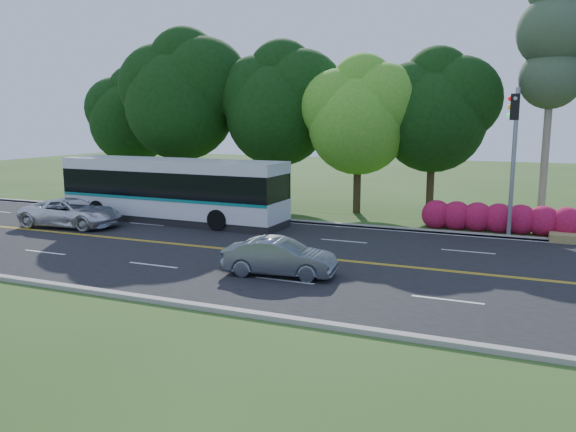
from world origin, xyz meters
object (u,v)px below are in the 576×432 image
at_px(traffic_signal, 514,140).
at_px(sedan, 280,257).
at_px(suv, 71,213).
at_px(transit_bus, 172,191).

distance_m(traffic_signal, sedan, 11.86).
height_order(traffic_signal, suv, traffic_signal).
height_order(traffic_signal, sedan, traffic_signal).
xyz_separation_m(traffic_signal, suv, (-21.18, -3.95, -3.92)).
distance_m(sedan, suv, 14.45).
xyz_separation_m(transit_bus, suv, (-3.96, -3.40, -0.95)).
height_order(traffic_signal, transit_bus, traffic_signal).
xyz_separation_m(transit_bus, sedan, (9.81, -7.79, -1.02)).
relative_size(transit_bus, suv, 2.47).
distance_m(transit_bus, sedan, 12.57).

